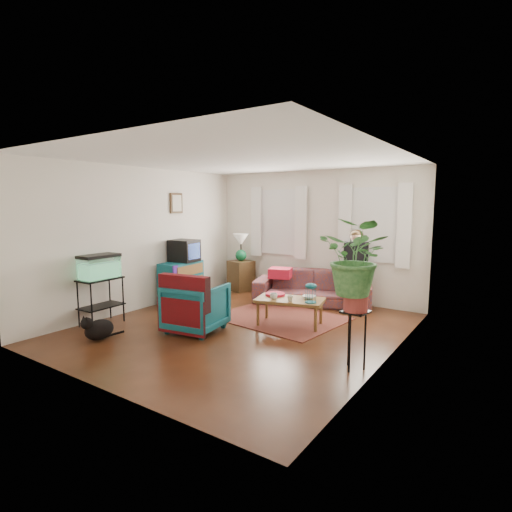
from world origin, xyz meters
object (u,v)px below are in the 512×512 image
Objects in this scene: sofa at (313,282)px; armchair at (196,305)px; side_table at (241,276)px; dresser at (181,282)px; aquarium_stand at (101,301)px; coffee_table at (290,312)px; plant_stand at (354,340)px.

sofa reaches higher than armchair.
dresser reaches higher than side_table.
aquarium_stand is 1.61m from armchair.
coffee_table is at bearing -9.05° from dresser.
sofa reaches higher than dresser.
coffee_table is (2.55, 1.65, -0.16)m from aquarium_stand.
sofa is at bearing 52.84° from aquarium_stand.
sofa reaches higher than coffee_table.
sofa is 2.58m from dresser.
dresser is (-0.34, -1.53, 0.07)m from side_table.
aquarium_stand is (-2.21, -3.15, -0.06)m from sofa.
armchair is 1.15× the size of plant_stand.
armchair is (1.49, 0.61, 0.03)m from aquarium_stand.
armchair reaches higher than side_table.
sofa is 2.95× the size of aquarium_stand.
dresser is at bearing -47.16° from armchair.
dresser is at bearing 87.65° from aquarium_stand.
plant_stand is (4.00, -1.22, -0.05)m from dresser.
coffee_table is 1.82m from plant_stand.
sofa is 3.85m from aquarium_stand.
aquarium_stand is at bearing -171.82° from plant_stand.
plant_stand reaches higher than side_table.
aquarium_stand is 1.07× the size of plant_stand.
sofa reaches higher than aquarium_stand.
sofa reaches higher than plant_stand.
side_table is at bearing 71.71° from dresser.
dresser is 1.80m from aquarium_stand.
sofa is at bearing 125.04° from plant_stand.
dresser is 1.89m from armchair.
coffee_table is at bearing 143.79° from plant_stand.
side_table is 2.77m from coffee_table.
coffee_table is (2.20, -1.68, -0.12)m from side_table.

